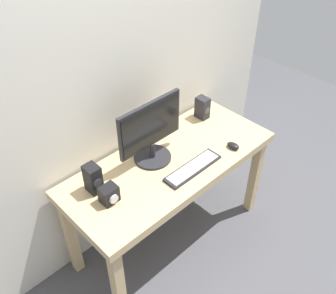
% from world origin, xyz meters
% --- Properties ---
extents(ground_plane, '(6.00, 6.00, 0.00)m').
position_xyz_m(ground_plane, '(0.00, 0.00, 0.00)').
color(ground_plane, '#4C4C51').
extents(wall_back, '(2.55, 0.04, 3.00)m').
position_xyz_m(wall_back, '(0.00, 0.35, 1.50)').
color(wall_back, silver).
rests_on(wall_back, ground_plane).
extents(desk, '(1.43, 0.61, 0.76)m').
position_xyz_m(desk, '(0.00, 0.00, 0.66)').
color(desk, tan).
rests_on(desk, ground_plane).
extents(monitor, '(0.47, 0.24, 0.41)m').
position_xyz_m(monitor, '(-0.07, 0.10, 0.97)').
color(monitor, '#232328').
rests_on(monitor, desk).
extents(keyboard_primary, '(0.41, 0.11, 0.02)m').
position_xyz_m(keyboard_primary, '(0.04, -0.16, 0.77)').
color(keyboard_primary, '#232328').
rests_on(keyboard_primary, desk).
extents(mouse, '(0.06, 0.09, 0.04)m').
position_xyz_m(mouse, '(0.38, -0.20, 0.78)').
color(mouse, black).
rests_on(mouse, desk).
extents(speaker_right, '(0.07, 0.10, 0.16)m').
position_xyz_m(speaker_right, '(0.50, 0.18, 0.84)').
color(speaker_right, '#232328').
rests_on(speaker_right, desk).
extents(speaker_left, '(0.08, 0.10, 0.18)m').
position_xyz_m(speaker_left, '(-0.50, 0.12, 0.85)').
color(speaker_left, black).
rests_on(speaker_left, desk).
extents(audio_controller, '(0.10, 0.09, 0.10)m').
position_xyz_m(audio_controller, '(-0.49, -0.01, 0.81)').
color(audio_controller, black).
rests_on(audio_controller, desk).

